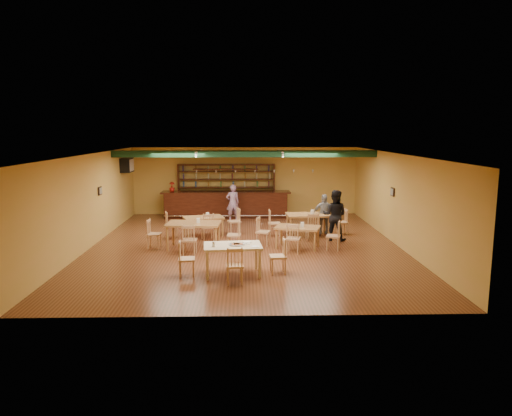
{
  "coord_description": "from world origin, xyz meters",
  "views": [
    {
      "loc": [
        -0.02,
        -15.18,
        3.75
      ],
      "look_at": [
        0.37,
        0.6,
        1.15
      ],
      "focal_mm": 33.2,
      "sensor_mm": 36.0,
      "label": 1
    }
  ],
  "objects_px": {
    "bar_counter": "(226,204)",
    "dining_table_b": "(308,225)",
    "dining_table_c": "(194,236)",
    "patron_bar": "(233,203)",
    "near_table": "(233,260)",
    "dining_table_a": "(204,226)",
    "dining_table_d": "(298,237)",
    "patron_right_a": "(335,215)"
  },
  "relations": [
    {
      "from": "bar_counter",
      "to": "dining_table_c",
      "type": "height_order",
      "value": "bar_counter"
    },
    {
      "from": "dining_table_c",
      "to": "patron_right_a",
      "type": "relative_size",
      "value": 0.96
    },
    {
      "from": "dining_table_a",
      "to": "patron_bar",
      "type": "bearing_deg",
      "value": 53.94
    },
    {
      "from": "dining_table_b",
      "to": "patron_bar",
      "type": "relative_size",
      "value": 1.02
    },
    {
      "from": "dining_table_a",
      "to": "near_table",
      "type": "xyz_separation_m",
      "value": [
        1.16,
        -4.66,
        0.05
      ]
    },
    {
      "from": "bar_counter",
      "to": "dining_table_b",
      "type": "xyz_separation_m",
      "value": [
        3.09,
        -3.65,
        -0.18
      ]
    },
    {
      "from": "dining_table_b",
      "to": "near_table",
      "type": "relative_size",
      "value": 1.04
    },
    {
      "from": "bar_counter",
      "to": "dining_table_a",
      "type": "bearing_deg",
      "value": -100.43
    },
    {
      "from": "dining_table_b",
      "to": "dining_table_d",
      "type": "distance_m",
      "value": 1.93
    },
    {
      "from": "dining_table_c",
      "to": "dining_table_d",
      "type": "distance_m",
      "value": 3.33
    },
    {
      "from": "dining_table_a",
      "to": "dining_table_d",
      "type": "height_order",
      "value": "dining_table_d"
    },
    {
      "from": "dining_table_a",
      "to": "patron_bar",
      "type": "xyz_separation_m",
      "value": [
        0.98,
        2.83,
        0.42
      ]
    },
    {
      "from": "dining_table_b",
      "to": "bar_counter",
      "type": "bearing_deg",
      "value": 126.76
    },
    {
      "from": "bar_counter",
      "to": "near_table",
      "type": "bearing_deg",
      "value": -86.66
    },
    {
      "from": "near_table",
      "to": "patron_right_a",
      "type": "relative_size",
      "value": 0.85
    },
    {
      "from": "bar_counter",
      "to": "dining_table_c",
      "type": "relative_size",
      "value": 3.31
    },
    {
      "from": "patron_bar",
      "to": "patron_right_a",
      "type": "height_order",
      "value": "patron_right_a"
    },
    {
      "from": "dining_table_b",
      "to": "patron_right_a",
      "type": "bearing_deg",
      "value": -48.5
    },
    {
      "from": "dining_table_c",
      "to": "patron_right_a",
      "type": "height_order",
      "value": "patron_right_a"
    },
    {
      "from": "dining_table_a",
      "to": "dining_table_c",
      "type": "distance_m",
      "value": 1.85
    },
    {
      "from": "near_table",
      "to": "dining_table_a",
      "type": "bearing_deg",
      "value": 99.09
    },
    {
      "from": "patron_bar",
      "to": "near_table",
      "type": "bearing_deg",
      "value": 79.15
    },
    {
      "from": "dining_table_a",
      "to": "dining_table_b",
      "type": "xyz_separation_m",
      "value": [
        3.76,
        0.01,
        0.04
      ]
    },
    {
      "from": "bar_counter",
      "to": "dining_table_b",
      "type": "height_order",
      "value": "bar_counter"
    },
    {
      "from": "dining_table_d",
      "to": "dining_table_b",
      "type": "bearing_deg",
      "value": 89.53
    },
    {
      "from": "near_table",
      "to": "patron_bar",
      "type": "bearing_deg",
      "value": 86.51
    },
    {
      "from": "dining_table_b",
      "to": "dining_table_d",
      "type": "height_order",
      "value": "dining_table_b"
    },
    {
      "from": "bar_counter",
      "to": "dining_table_b",
      "type": "relative_size",
      "value": 3.59
    },
    {
      "from": "bar_counter",
      "to": "near_table",
      "type": "distance_m",
      "value": 8.34
    },
    {
      "from": "near_table",
      "to": "dining_table_d",
      "type": "bearing_deg",
      "value": 49.7
    },
    {
      "from": "near_table",
      "to": "dining_table_b",
      "type": "bearing_deg",
      "value": 56.02
    },
    {
      "from": "dining_table_a",
      "to": "dining_table_d",
      "type": "xyz_separation_m",
      "value": [
        3.18,
        -1.83,
        0.0
      ]
    },
    {
      "from": "dining_table_c",
      "to": "patron_bar",
      "type": "distance_m",
      "value": 4.83
    },
    {
      "from": "bar_counter",
      "to": "patron_bar",
      "type": "relative_size",
      "value": 3.64
    },
    {
      "from": "dining_table_b",
      "to": "dining_table_c",
      "type": "distance_m",
      "value": 4.33
    },
    {
      "from": "dining_table_b",
      "to": "patron_right_a",
      "type": "relative_size",
      "value": 0.89
    },
    {
      "from": "dining_table_c",
      "to": "patron_right_a",
      "type": "xyz_separation_m",
      "value": [
        4.72,
        1.05,
        0.45
      ]
    },
    {
      "from": "dining_table_a",
      "to": "dining_table_d",
      "type": "distance_m",
      "value": 3.67
    },
    {
      "from": "dining_table_a",
      "to": "patron_right_a",
      "type": "bearing_deg",
      "value": -26.8
    },
    {
      "from": "bar_counter",
      "to": "dining_table_c",
      "type": "distance_m",
      "value": 5.57
    },
    {
      "from": "patron_bar",
      "to": "patron_right_a",
      "type": "distance_m",
      "value": 5.1
    },
    {
      "from": "dining_table_d",
      "to": "dining_table_a",
      "type": "bearing_deg",
      "value": 167.28
    }
  ]
}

